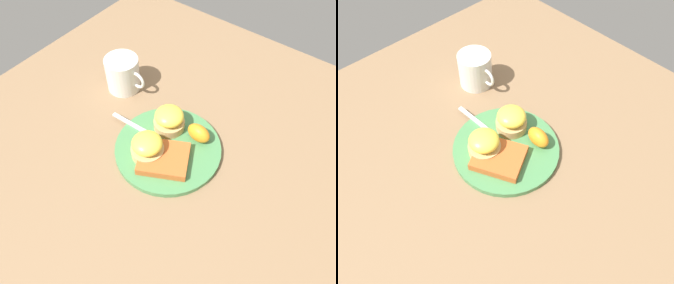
% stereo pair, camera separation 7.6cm
% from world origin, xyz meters
% --- Properties ---
extents(ground_plane, '(1.10, 1.10, 0.00)m').
position_xyz_m(ground_plane, '(0.00, 0.00, 0.00)').
color(ground_plane, '#846647').
extents(plate, '(0.25, 0.25, 0.01)m').
position_xyz_m(plate, '(0.00, 0.00, 0.01)').
color(plate, '#47844C').
rests_on(plate, ground_plane).
extents(sandwich_benedict_left, '(0.08, 0.08, 0.06)m').
position_xyz_m(sandwich_benedict_left, '(-0.03, 0.05, 0.04)').
color(sandwich_benedict_left, tan).
rests_on(sandwich_benedict_left, plate).
extents(sandwich_benedict_right, '(0.08, 0.08, 0.06)m').
position_xyz_m(sandwich_benedict_right, '(-0.03, -0.04, 0.04)').
color(sandwich_benedict_right, tan).
rests_on(sandwich_benedict_right, plate).
extents(hashbrown_patty, '(0.14, 0.14, 0.02)m').
position_xyz_m(hashbrown_patty, '(0.02, -0.04, 0.02)').
color(hashbrown_patty, '#BB5A27').
rests_on(hashbrown_patty, plate).
extents(orange_wedge, '(0.06, 0.04, 0.04)m').
position_xyz_m(orange_wedge, '(0.04, 0.06, 0.04)').
color(orange_wedge, orange).
rests_on(orange_wedge, plate).
extents(fork, '(0.22, 0.03, 0.00)m').
position_xyz_m(fork, '(-0.05, -0.00, 0.02)').
color(fork, silver).
rests_on(fork, plate).
extents(cup, '(0.12, 0.09, 0.09)m').
position_xyz_m(cup, '(-0.23, 0.10, 0.05)').
color(cup, silver).
rests_on(cup, ground_plane).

